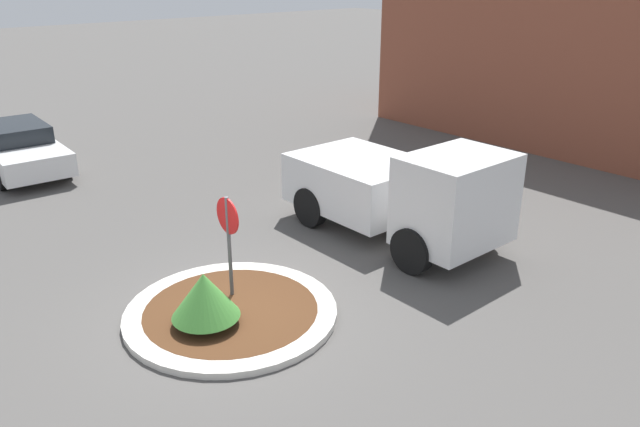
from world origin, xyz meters
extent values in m
plane|color=#514F4C|center=(0.00, 0.00, 0.00)|extent=(120.00, 120.00, 0.00)
cylinder|color=beige|center=(0.00, 0.00, 0.06)|extent=(3.76, 3.76, 0.12)
cylinder|color=#4C2D19|center=(0.00, 0.00, 0.06)|extent=(3.08, 3.08, 0.12)
cylinder|color=#4C4C51|center=(-0.45, 0.31, 1.02)|extent=(0.07, 0.07, 2.04)
cylinder|color=#B71414|center=(-0.45, 0.31, 1.68)|extent=(0.67, 0.03, 0.67)
cylinder|color=brown|center=(0.15, -0.58, 0.21)|extent=(0.08, 0.08, 0.16)
cone|color=#3D7F33|center=(0.15, -0.58, 0.68)|extent=(1.15, 1.15, 0.79)
cube|color=silver|center=(1.09, 4.76, 1.35)|extent=(1.64, 2.24, 1.85)
cube|color=silver|center=(-1.67, 4.76, 1.01)|extent=(3.08, 2.36, 1.16)
cube|color=black|center=(1.67, 4.76, 1.68)|extent=(0.04, 2.01, 0.65)
cylinder|color=black|center=(0.94, 5.85, 0.48)|extent=(0.95, 0.26, 0.95)
cylinder|color=black|center=(0.94, 3.68, 0.48)|extent=(0.95, 0.26, 0.95)
cylinder|color=black|center=(-2.24, 5.84, 0.48)|extent=(0.95, 0.26, 0.95)
cylinder|color=black|center=(-2.24, 3.67, 0.48)|extent=(0.95, 0.26, 0.95)
cube|color=brown|center=(-2.29, 16.08, 3.56)|extent=(13.91, 6.00, 7.12)
cube|color=silver|center=(-11.13, -0.22, 0.60)|extent=(4.85, 2.10, 0.65)
cube|color=black|center=(-11.37, -0.21, 1.17)|extent=(2.36, 1.76, 0.48)
cylinder|color=black|center=(-9.61, 0.57, 0.33)|extent=(0.66, 0.24, 0.65)
cylinder|color=black|center=(-9.69, -1.15, 0.33)|extent=(0.66, 0.24, 0.65)
cylinder|color=black|center=(-12.57, 0.71, 0.33)|extent=(0.66, 0.24, 0.65)
camera|label=1|loc=(8.33, -5.03, 5.79)|focal=35.00mm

